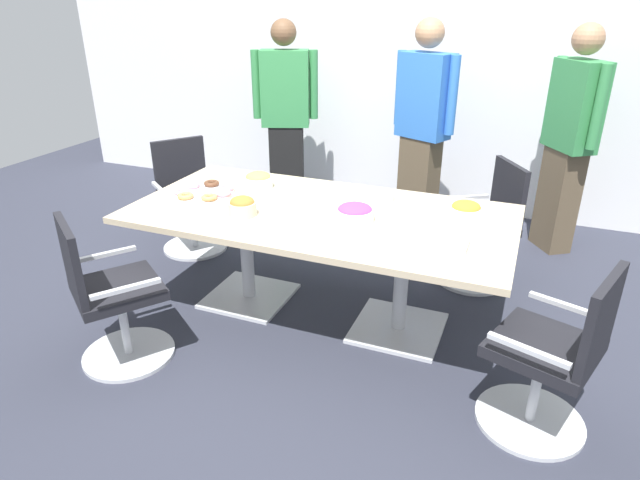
% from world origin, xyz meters
% --- Properties ---
extents(ground_plane, '(10.00, 10.00, 0.01)m').
position_xyz_m(ground_plane, '(0.00, 0.00, -0.01)').
color(ground_plane, '#2D303D').
extents(back_wall, '(8.00, 0.10, 2.80)m').
position_xyz_m(back_wall, '(0.00, 2.40, 1.40)').
color(back_wall, white).
rests_on(back_wall, ground).
extents(conference_table, '(2.40, 1.20, 0.75)m').
position_xyz_m(conference_table, '(0.00, 0.00, 0.63)').
color(conference_table, '#CCB793').
rests_on(conference_table, ground).
extents(office_chair_0, '(0.75, 0.75, 0.91)m').
position_xyz_m(office_chair_0, '(-0.92, -0.93, 0.41)').
color(office_chair_0, silver).
rests_on(office_chair_0, ground).
extents(office_chair_1, '(0.68, 0.68, 0.91)m').
position_xyz_m(office_chair_1, '(1.44, -0.59, 0.41)').
color(office_chair_1, silver).
rests_on(office_chair_1, ground).
extents(office_chair_2, '(0.74, 0.74, 0.91)m').
position_xyz_m(office_chair_2, '(0.94, 0.91, 0.41)').
color(office_chair_2, silver).
rests_on(office_chair_2, ground).
extents(office_chair_3, '(0.75, 0.75, 0.91)m').
position_xyz_m(office_chair_3, '(-1.43, 0.60, 0.41)').
color(office_chair_3, silver).
rests_on(office_chair_3, ground).
extents(person_standing_0, '(0.60, 0.36, 1.81)m').
position_xyz_m(person_standing_0, '(-1.03, 1.69, 0.95)').
color(person_standing_0, black).
rests_on(person_standing_0, ground).
extents(person_standing_1, '(0.59, 0.38, 1.84)m').
position_xyz_m(person_standing_1, '(0.28, 1.65, 0.97)').
color(person_standing_1, brown).
rests_on(person_standing_1, ground).
extents(person_standing_2, '(0.43, 0.55, 1.82)m').
position_xyz_m(person_standing_2, '(1.44, 1.74, 0.95)').
color(person_standing_2, brown).
rests_on(person_standing_2, ground).
extents(snack_bowl_cookies, '(0.20, 0.20, 0.11)m').
position_xyz_m(snack_bowl_cookies, '(-0.58, 0.27, 0.81)').
color(snack_bowl_cookies, white).
rests_on(snack_bowl_cookies, conference_table).
extents(snack_bowl_candy_mix, '(0.24, 0.24, 0.11)m').
position_xyz_m(snack_bowl_candy_mix, '(0.25, -0.06, 0.80)').
color(snack_bowl_candy_mix, white).
rests_on(snack_bowl_candy_mix, conference_table).
extents(snack_bowl_pretzels, '(0.17, 0.17, 0.12)m').
position_xyz_m(snack_bowl_pretzels, '(-0.42, -0.24, 0.81)').
color(snack_bowl_pretzels, beige).
rests_on(snack_bowl_pretzels, conference_table).
extents(snack_bowl_chips_orange, '(0.20, 0.20, 0.12)m').
position_xyz_m(snack_bowl_chips_orange, '(0.87, 0.20, 0.81)').
color(snack_bowl_chips_orange, white).
rests_on(snack_bowl_chips_orange, conference_table).
extents(donut_platter, '(0.41, 0.40, 0.04)m').
position_xyz_m(donut_platter, '(-0.85, -0.00, 0.77)').
color(donut_platter, white).
rests_on(donut_platter, conference_table).
extents(plate_stack, '(0.22, 0.22, 0.05)m').
position_xyz_m(plate_stack, '(0.28, 0.34, 0.77)').
color(plate_stack, white).
rests_on(plate_stack, conference_table).
extents(napkin_pile, '(0.17, 0.17, 0.05)m').
position_xyz_m(napkin_pile, '(0.86, -0.25, 0.78)').
color(napkin_pile, white).
rests_on(napkin_pile, conference_table).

